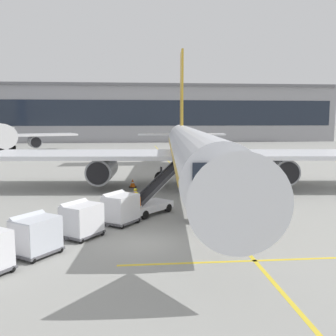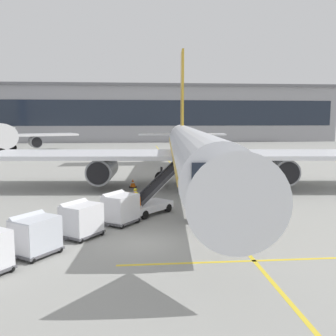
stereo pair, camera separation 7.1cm
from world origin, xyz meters
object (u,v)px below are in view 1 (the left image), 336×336
(parked_airplane, at_px, (191,149))
(baggage_cart_second, at_px, (81,219))
(safety_cone_wingtip, at_px, (129,196))
(ground_crew_by_loader, at_px, (136,199))
(belt_loader, at_px, (150,200))
(safety_cone_engine_keepout, at_px, (133,183))
(ground_crew_by_carts, at_px, (137,204))
(baggage_cart_lead, at_px, (120,208))
(baggage_cart_third, at_px, (35,234))

(parked_airplane, xyz_separation_m, baggage_cart_second, (-8.10, -14.57, -2.49))
(parked_airplane, distance_m, safety_cone_wingtip, 8.51)
(ground_crew_by_loader, bearing_deg, belt_loader, 12.20)
(belt_loader, distance_m, safety_cone_engine_keepout, 9.96)
(baggage_cart_second, distance_m, ground_crew_by_carts, 4.53)
(belt_loader, bearing_deg, ground_crew_by_carts, -122.17)
(baggage_cart_lead, height_order, safety_cone_engine_keepout, baggage_cart_lead)
(parked_airplane, relative_size, baggage_cart_second, 17.49)
(parked_airplane, xyz_separation_m, ground_crew_by_loader, (-5.16, -9.87, -2.49))
(belt_loader, distance_m, baggage_cart_second, 6.29)
(baggage_cart_second, xyz_separation_m, ground_crew_by_carts, (2.98, 3.41, -0.00))
(ground_crew_by_carts, bearing_deg, parked_airplane, 65.36)
(ground_crew_by_carts, height_order, safety_cone_wingtip, ground_crew_by_carts)
(parked_airplane, relative_size, belt_loader, 10.13)
(baggage_cart_second, height_order, baggage_cart_third, same)
(baggage_cart_lead, height_order, ground_crew_by_carts, baggage_cart_lead)
(parked_airplane, xyz_separation_m, baggage_cart_lead, (-6.11, -12.17, -2.49))
(baggage_cart_second, distance_m, safety_cone_engine_keepout, 15.06)
(parked_airplane, distance_m, baggage_cart_lead, 13.84)
(parked_airplane, height_order, ground_crew_by_carts, parked_airplane)
(safety_cone_wingtip, bearing_deg, baggage_cart_third, -109.99)
(baggage_cart_lead, xyz_separation_m, safety_cone_wingtip, (0.48, 6.62, -0.65))
(baggage_cart_lead, xyz_separation_m, safety_cone_engine_keepout, (0.77, 12.39, -0.62))
(parked_airplane, xyz_separation_m, ground_crew_by_carts, (-5.12, -11.16, -2.49))
(baggage_cart_third, bearing_deg, parked_airplane, 60.13)
(baggage_cart_second, height_order, safety_cone_engine_keepout, baggage_cart_second)
(ground_crew_by_loader, height_order, safety_cone_wingtip, ground_crew_by_loader)
(baggage_cart_second, relative_size, safety_cone_wingtip, 3.72)
(baggage_cart_third, distance_m, ground_crew_by_carts, 7.63)
(baggage_cart_second, height_order, ground_crew_by_carts, baggage_cart_second)
(parked_airplane, distance_m, safety_cone_engine_keepout, 6.18)
(baggage_cart_third, bearing_deg, belt_loader, 52.85)
(ground_crew_by_loader, bearing_deg, baggage_cart_third, -122.77)
(belt_loader, xyz_separation_m, baggage_cart_third, (-5.67, -7.49, 0.10))
(safety_cone_wingtip, bearing_deg, safety_cone_engine_keepout, 87.10)
(baggage_cart_lead, bearing_deg, ground_crew_by_loader, 67.61)
(baggage_cart_lead, distance_m, safety_cone_engine_keepout, 12.43)
(parked_airplane, bearing_deg, safety_cone_wingtip, -135.39)
(baggage_cart_lead, bearing_deg, baggage_cart_third, -126.90)
(baggage_cart_third, relative_size, safety_cone_wingtip, 3.72)
(parked_airplane, relative_size, ground_crew_by_carts, 26.82)
(belt_loader, relative_size, ground_crew_by_carts, 2.65)
(ground_crew_by_loader, distance_m, ground_crew_by_carts, 1.29)
(belt_loader, xyz_separation_m, baggage_cart_second, (-3.93, -4.92, 0.10))
(parked_airplane, height_order, baggage_cart_second, parked_airplane)
(baggage_cart_lead, height_order, baggage_cart_third, same)
(belt_loader, xyz_separation_m, ground_crew_by_loader, (-0.99, -0.21, 0.10))
(baggage_cart_third, bearing_deg, ground_crew_by_loader, 57.23)
(baggage_cart_third, relative_size, ground_crew_by_loader, 1.53)
(ground_crew_by_loader, xyz_separation_m, safety_cone_wingtip, (-0.47, 4.32, -0.65))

